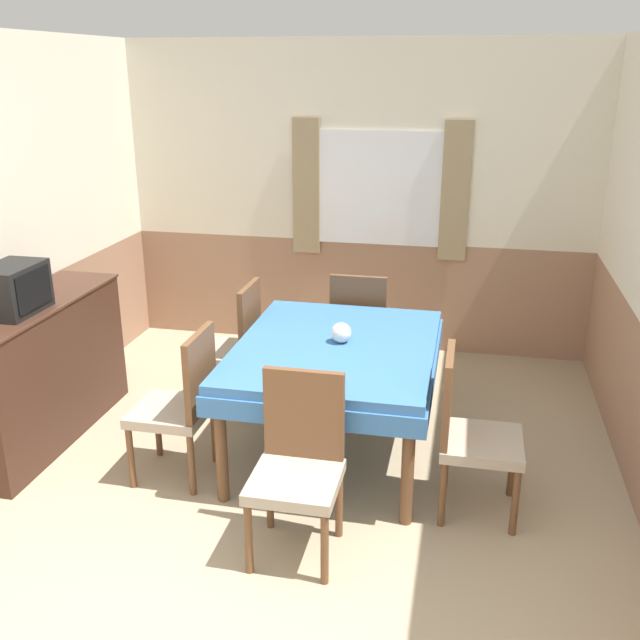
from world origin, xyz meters
TOP-DOWN VIEW (x-y plane):
  - wall_back at (0.01, 3.82)m, footprint 4.37×0.09m
  - wall_left at (-2.01, 1.90)m, footprint 0.05×4.20m
  - dining_table at (0.20, 1.89)m, footprint 1.24×1.56m
  - chair_right_near at (1.04, 1.41)m, footprint 0.44×0.44m
  - chair_left_far at (-0.64, 2.37)m, footprint 0.44×0.44m
  - chair_head_window at (0.20, 2.88)m, footprint 0.44×0.44m
  - chair_head_near at (0.20, 0.90)m, footprint 0.44×0.44m
  - chair_left_near at (-0.64, 1.41)m, footprint 0.44×0.44m
  - sideboard at (-1.75, 1.68)m, footprint 0.46×1.50m
  - tv at (-1.72, 1.50)m, footprint 0.29×0.42m
  - vase at (0.23, 1.93)m, footprint 0.13×0.13m

SIDE VIEW (x-z plane):
  - sideboard at x=-1.75m, z-range 0.01..0.96m
  - chair_right_near at x=1.04m, z-range 0.03..0.97m
  - chair_left_far at x=-0.64m, z-range 0.03..0.97m
  - chair_head_window at x=0.20m, z-range 0.03..0.97m
  - chair_head_near at x=0.20m, z-range 0.03..0.97m
  - chair_left_near at x=-0.64m, z-range 0.03..0.97m
  - dining_table at x=0.20m, z-range 0.27..1.02m
  - vase at x=0.23m, z-range 0.75..0.88m
  - tv at x=-1.72m, z-range 0.95..1.25m
  - wall_left at x=-2.01m, z-range 0.00..2.60m
  - wall_back at x=0.01m, z-range 0.01..2.61m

